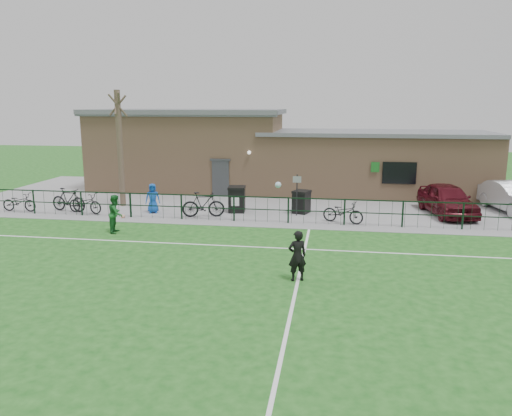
# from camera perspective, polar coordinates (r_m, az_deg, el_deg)

# --- Properties ---
(ground) EXTENTS (90.00, 90.00, 0.00)m
(ground) POSITION_cam_1_polar(r_m,az_deg,el_deg) (15.22, -2.98, -8.67)
(ground) COLOR #195118
(ground) RESTS_ON ground
(paving_strip) EXTENTS (34.00, 13.00, 0.02)m
(paving_strip) POSITION_cam_1_polar(r_m,az_deg,el_deg) (28.10, 2.72, 0.96)
(paving_strip) COLOR gray
(paving_strip) RESTS_ON ground
(pitch_line_touch) EXTENTS (28.00, 0.10, 0.01)m
(pitch_line_touch) POSITION_cam_1_polar(r_m,az_deg,el_deg) (22.57, 1.11, -1.77)
(pitch_line_touch) COLOR white
(pitch_line_touch) RESTS_ON ground
(pitch_line_mid) EXTENTS (28.00, 0.10, 0.01)m
(pitch_line_mid) POSITION_cam_1_polar(r_m,az_deg,el_deg) (18.95, -0.48, -4.46)
(pitch_line_mid) COLOR white
(pitch_line_mid) RESTS_ON ground
(pitch_line_perp) EXTENTS (0.10, 16.00, 0.01)m
(pitch_line_perp) POSITION_cam_1_polar(r_m,az_deg,el_deg) (14.95, 4.63, -9.06)
(pitch_line_perp) COLOR white
(pitch_line_perp) RESTS_ON ground
(perimeter_fence) EXTENTS (28.00, 0.10, 1.20)m
(perimeter_fence) POSITION_cam_1_polar(r_m,az_deg,el_deg) (22.63, 1.19, -0.18)
(perimeter_fence) COLOR black
(perimeter_fence) RESTS_ON ground
(bare_tree) EXTENTS (0.30, 0.30, 6.00)m
(bare_tree) POSITION_cam_1_polar(r_m,az_deg,el_deg) (26.89, -15.28, 6.50)
(bare_tree) COLOR #4D3C2F
(bare_tree) RESTS_ON ground
(wheelie_bin_left) EXTENTS (0.88, 0.98, 1.19)m
(wheelie_bin_left) POSITION_cam_1_polar(r_m,az_deg,el_deg) (24.81, -2.20, 0.93)
(wheelie_bin_left) COLOR black
(wheelie_bin_left) RESTS_ON paving_strip
(wheelie_bin_right) EXTENTS (0.91, 0.97, 1.04)m
(wheelie_bin_right) POSITION_cam_1_polar(r_m,az_deg,el_deg) (24.62, 5.22, 0.62)
(wheelie_bin_right) COLOR black
(wheelie_bin_right) RESTS_ON paving_strip
(sign_post) EXTENTS (0.06, 0.06, 2.00)m
(sign_post) POSITION_cam_1_polar(r_m,az_deg,el_deg) (23.97, 4.68, 1.49)
(sign_post) COLOR black
(sign_post) RESTS_ON paving_strip
(car_maroon) EXTENTS (2.53, 4.68, 1.51)m
(car_maroon) POSITION_cam_1_polar(r_m,az_deg,el_deg) (25.81, 21.01, 0.93)
(car_maroon) COLOR #490D15
(car_maroon) RESTS_ON paving_strip
(bicycle_a) EXTENTS (1.78, 0.63, 0.93)m
(bicycle_a) POSITION_cam_1_polar(r_m,az_deg,el_deg) (27.60, -25.44, 0.61)
(bicycle_a) COLOR black
(bicycle_a) RESTS_ON paving_strip
(bicycle_b) EXTENTS (2.03, 0.88, 1.18)m
(bicycle_b) POSITION_cam_1_polar(r_m,az_deg,el_deg) (26.57, -20.64, 0.88)
(bicycle_b) COLOR black
(bicycle_b) RESTS_ON paving_strip
(bicycle_c) EXTENTS (2.04, 1.09, 1.02)m
(bicycle_c) POSITION_cam_1_polar(r_m,az_deg,el_deg) (25.88, -18.96, 0.54)
(bicycle_c) COLOR black
(bicycle_c) RESTS_ON paving_strip
(bicycle_d) EXTENTS (2.09, 1.02, 1.21)m
(bicycle_d) POSITION_cam_1_polar(r_m,az_deg,el_deg) (23.78, -6.04, 0.40)
(bicycle_d) COLOR black
(bicycle_d) RESTS_ON paving_strip
(bicycle_e) EXTENTS (2.00, 1.25, 0.99)m
(bicycle_e) POSITION_cam_1_polar(r_m,az_deg,el_deg) (22.85, 9.92, -0.47)
(bicycle_e) COLOR black
(bicycle_e) RESTS_ON paving_strip
(spectator_child) EXTENTS (0.82, 0.67, 1.45)m
(spectator_child) POSITION_cam_1_polar(r_m,az_deg,el_deg) (25.06, -11.73, 1.10)
(spectator_child) COLOR #134DB2
(spectator_child) RESTS_ON paving_strip
(goalkeeper_kick) EXTENTS (1.36, 3.14, 2.62)m
(goalkeeper_kick) POSITION_cam_1_polar(r_m,az_deg,el_deg) (15.35, 4.66, -5.19)
(goalkeeper_kick) COLOR black
(goalkeeper_kick) RESTS_ON ground
(outfield_player) EXTENTS (0.71, 0.86, 1.60)m
(outfield_player) POSITION_cam_1_polar(r_m,az_deg,el_deg) (21.70, -15.73, -0.62)
(outfield_player) COLOR #1C6228
(outfield_player) RESTS_ON ground
(ball_ground) EXTENTS (0.19, 0.19, 0.19)m
(ball_ground) POSITION_cam_1_polar(r_m,az_deg,el_deg) (24.39, -14.94, -0.92)
(ball_ground) COLOR silver
(ball_ground) RESTS_ON ground
(clubhouse) EXTENTS (24.25, 5.40, 4.96)m
(clubhouse) POSITION_cam_1_polar(r_m,az_deg,el_deg) (30.83, 1.74, 6.10)
(clubhouse) COLOR tan
(clubhouse) RESTS_ON ground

